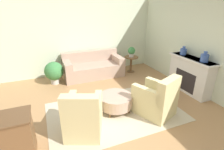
% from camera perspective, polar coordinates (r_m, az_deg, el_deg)
% --- Properties ---
extents(ground_plane, '(16.00, 16.00, 0.00)m').
position_cam_1_polar(ground_plane, '(4.40, 0.92, -11.93)').
color(ground_plane, '#AD7F51').
extents(wall_back, '(9.93, 0.12, 2.80)m').
position_cam_1_polar(wall_back, '(6.61, -9.59, 12.70)').
color(wall_back, beige).
rests_on(wall_back, ground_plane).
extents(wall_right, '(0.12, 9.34, 2.80)m').
position_cam_1_polar(wall_right, '(5.44, 28.78, 8.22)').
color(wall_right, beige).
rests_on(wall_right, ground_plane).
extents(rug, '(3.17, 2.04, 0.01)m').
position_cam_1_polar(rug, '(4.40, 0.92, -11.87)').
color(rug, beige).
rests_on(rug, ground_plane).
extents(couch, '(2.09, 0.96, 0.86)m').
position_cam_1_polar(couch, '(6.39, -6.19, 2.48)').
color(couch, tan).
rests_on(couch, ground_plane).
extents(armchair_left, '(0.97, 1.06, 1.00)m').
position_cam_1_polar(armchair_left, '(3.62, -9.25, -13.41)').
color(armchair_left, beige).
rests_on(armchair_left, rug).
extents(armchair_right, '(0.97, 1.06, 1.00)m').
position_cam_1_polar(armchair_right, '(4.25, 14.32, -7.96)').
color(armchair_right, beige).
rests_on(armchair_right, rug).
extents(ottoman_table, '(0.81, 0.81, 0.40)m').
position_cam_1_polar(ottoman_table, '(4.32, 1.22, -8.37)').
color(ottoman_table, tan).
rests_on(ottoman_table, rug).
extents(side_table, '(0.52, 0.52, 0.61)m').
position_cam_1_polar(side_table, '(6.70, 6.24, 4.35)').
color(side_table, brown).
rests_on(side_table, ground_plane).
extents(fireplace, '(0.44, 1.47, 1.05)m').
position_cam_1_polar(fireplace, '(5.62, 24.14, 0.24)').
color(fireplace, silver).
rests_on(fireplace, ground_plane).
extents(vase_mantel_near, '(0.19, 0.19, 0.25)m').
position_cam_1_polar(vase_mantel_near, '(5.68, 22.30, 7.15)').
color(vase_mantel_near, '#38569E').
rests_on(vase_mantel_near, fireplace).
extents(vase_mantel_far, '(0.20, 0.20, 0.28)m').
position_cam_1_polar(vase_mantel_far, '(5.19, 27.98, 5.00)').
color(vase_mantel_far, '#38569E').
rests_on(vase_mantel_far, fireplace).
extents(potted_plant_on_side_table, '(0.27, 0.27, 0.37)m').
position_cam_1_polar(potted_plant_on_side_table, '(6.59, 6.39, 7.69)').
color(potted_plant_on_side_table, beige).
rests_on(potted_plant_on_side_table, side_table).
extents(potted_plant_floor, '(0.61, 0.61, 0.74)m').
position_cam_1_polar(potted_plant_floor, '(6.00, -18.40, 1.08)').
color(potted_plant_floor, beige).
rests_on(potted_plant_floor, ground_plane).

